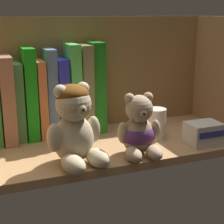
{
  "coord_description": "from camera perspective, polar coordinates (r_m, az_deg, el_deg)",
  "views": [
    {
      "loc": [
        -31.07,
        -81.54,
        34.65
      ],
      "look_at": [
        0.88,
        0.0,
        10.18
      ],
      "focal_mm": 57.29,
      "sensor_mm": 36.0,
      "label": 1
    }
  ],
  "objects": [
    {
      "name": "book_8",
      "position": [
        0.99,
        -8.16,
        2.52
      ],
      "size": [
        3.2,
        11.7,
        21.01
      ],
      "primitive_type": "cube",
      "rotation": [
        0.0,
        -0.02,
        0.0
      ],
      "color": "#2B32CD",
      "rests_on": "shelf_board"
    },
    {
      "name": "pillar_candle",
      "position": [
        0.96,
        7.02,
        -1.78
      ],
      "size": [
        5.35,
        5.35,
        8.02
      ],
      "primitive_type": "cylinder",
      "color": "silver",
      "rests_on": "shelf_board"
    },
    {
      "name": "shelf_board",
      "position": [
        0.94,
        -0.51,
        -5.48
      ],
      "size": [
        70.38,
        29.56,
        2.0
      ],
      "primitive_type": "cube",
      "color": "tan",
      "rests_on": "ground"
    },
    {
      "name": "book_10",
      "position": [
        1.0,
        -4.72,
        3.79
      ],
      "size": [
        3.1,
        12.34,
        24.42
      ],
      "primitive_type": "cube",
      "rotation": [
        0.0,
        -0.0,
        0.0
      ],
      "color": "olive",
      "rests_on": "shelf_board"
    },
    {
      "name": "book_7",
      "position": [
        0.98,
        -9.9,
        3.11
      ],
      "size": [
        2.7,
        10.34,
        23.59
      ],
      "primitive_type": "cube",
      "color": "slate",
      "rests_on": "shelf_board"
    },
    {
      "name": "teddy_bear_larger",
      "position": [
        0.79,
        -5.96,
        -2.32
      ],
      "size": [
        13.74,
        14.13,
        18.06
      ],
      "color": "beige",
      "rests_on": "shelf_board"
    },
    {
      "name": "teddy_bear_smaller",
      "position": [
        0.84,
        4.31,
        -3.02
      ],
      "size": [
        10.99,
        11.61,
        14.9
      ],
      "color": "tan",
      "rests_on": "shelf_board"
    },
    {
      "name": "book_3",
      "position": [
        0.97,
        -16.54,
        2.15
      ],
      "size": [
        3.28,
        14.89,
        22.37
      ],
      "primitive_type": "cube",
      "color": "#9F6D50",
      "rests_on": "shelf_board"
    },
    {
      "name": "book_4",
      "position": [
        0.97,
        -14.73,
        1.75
      ],
      "size": [
        2.17,
        10.11,
        20.39
      ],
      "primitive_type": "cube",
      "color": "#589957",
      "rests_on": "shelf_board"
    },
    {
      "name": "book_11",
      "position": [
        1.01,
        -2.81,
        4.11
      ],
      "size": [
        3.8,
        10.4,
        25.03
      ],
      "primitive_type": "cube",
      "rotation": [
        0.0,
        -0.01,
        0.0
      ],
      "color": "#1B7619",
      "rests_on": "shelf_board"
    },
    {
      "name": "book_5",
      "position": [
        0.97,
        -13.13,
        2.97
      ],
      "size": [
        2.98,
        11.35,
        24.09
      ],
      "primitive_type": "cube",
      "color": "#199617",
      "rests_on": "shelf_board"
    },
    {
      "name": "book_6",
      "position": [
        0.98,
        -11.42,
        2.17
      ],
      "size": [
        2.3,
        11.69,
        20.79
      ],
      "primitive_type": "cube",
      "rotation": [
        0.0,
        -0.01,
        0.0
      ],
      "color": "#C86F3D",
      "rests_on": "shelf_board"
    },
    {
      "name": "shelf_back_panel",
      "position": [
        1.03,
        -3.59,
        5.63
      ],
      "size": [
        72.78,
        1.2,
        33.6
      ],
      "primitive_type": "cube",
      "color": "olive",
      "rests_on": "ground"
    },
    {
      "name": "book_9",
      "position": [
        0.99,
        -6.48,
        3.75
      ],
      "size": [
        3.26,
        13.14,
        24.82
      ],
      "primitive_type": "cube",
      "rotation": [
        0.0,
        -0.02,
        0.0
      ],
      "color": "#51C94F",
      "rests_on": "shelf_board"
    },
    {
      "name": "small_product_box",
      "position": [
        0.95,
        14.41,
        -3.3
      ],
      "size": [
        8.58,
        6.82,
        5.58
      ],
      "color": "silver",
      "rests_on": "shelf_board"
    }
  ]
}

